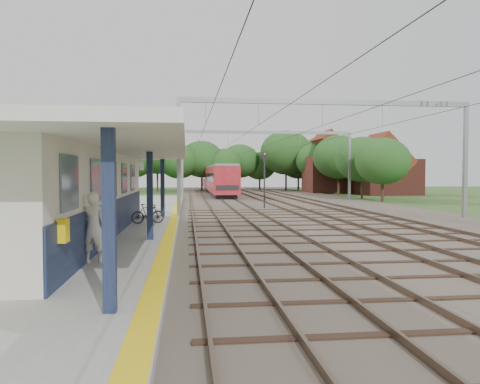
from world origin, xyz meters
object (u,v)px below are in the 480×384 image
person (93,227)px  train (217,178)px  bicycle (148,214)px  signal_post (264,173)px

person → train: bearing=-93.9°
bicycle → signal_post: size_ratio=0.36×
bicycle → train: bearing=-24.7°
bicycle → train: 41.63m
person → bicycle: 9.89m
person → signal_post: bearing=-107.1°
person → bicycle: size_ratio=1.22×
person → train: (6.57, 51.05, 0.72)m
person → signal_post: signal_post is taller
bicycle → person: bearing=159.8°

